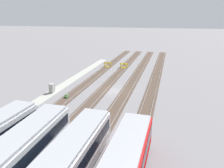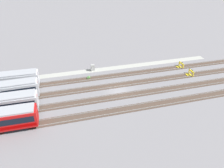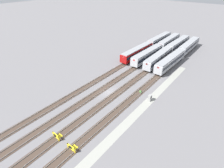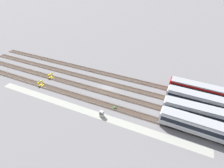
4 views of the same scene
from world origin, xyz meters
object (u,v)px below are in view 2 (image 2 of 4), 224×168
bumper_stop_nearest_track (180,65)px  electrical_cabinet (93,68)px  weed_clump (89,77)px  bumper_stop_near_inner_track (190,73)px

bumper_stop_nearest_track → electrical_cabinet: 21.83m
bumper_stop_nearest_track → weed_clump: bearing=-0.7°
bumper_stop_nearest_track → bumper_stop_near_inner_track: size_ratio=1.00×
bumper_stop_near_inner_track → electrical_cabinet: 23.04m
bumper_stop_near_inner_track → electrical_cabinet: bearing=-20.8°
electrical_cabinet → weed_clump: 4.00m
weed_clump → bumper_stop_near_inner_track: bearing=168.8°
electrical_cabinet → weed_clump: bearing=65.0°
bumper_stop_nearest_track → electrical_cabinet: bearing=-10.2°
electrical_cabinet → bumper_stop_near_inner_track: bearing=159.2°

